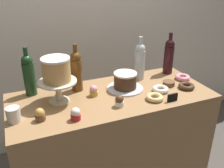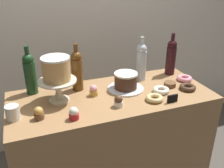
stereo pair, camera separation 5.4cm
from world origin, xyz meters
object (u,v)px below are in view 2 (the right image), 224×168
at_px(wine_bottle_clear, 141,61).
at_px(cupcake_caramel, 39,113).
at_px(donut_glazed, 154,98).
at_px(coffee_cup_ceramic, 13,113).
at_px(donut_pink, 184,78).
at_px(white_layer_cake, 56,69).
at_px(cupcake_strawberry, 94,91).
at_px(cupcake_chocolate, 119,101).
at_px(cake_stand_pedestal, 58,87).
at_px(price_sign_chalkboard, 172,99).
at_px(cupcake_vanilla, 74,114).
at_px(donut_sugar, 161,90).
at_px(donut_chocolate, 188,87).
at_px(cookie_stack, 170,84).
at_px(wine_bottle_green, 30,73).
at_px(chocolate_round_cake, 126,80).
at_px(wine_bottle_dark_red, 171,56).
at_px(wine_bottle_amber, 77,70).

relative_size(wine_bottle_clear, cupcake_caramel, 4.38).
relative_size(donut_glazed, coffee_cup_ceramic, 1.32).
bearing_deg(donut_pink, white_layer_cake, 179.38).
height_order(cupcake_strawberry, donut_pink, cupcake_strawberry).
bearing_deg(white_layer_cake, cupcake_chocolate, -31.26).
distance_m(cake_stand_pedestal, donut_glazed, 0.61).
distance_m(white_layer_cake, price_sign_chalkboard, 0.74).
relative_size(cupcake_vanilla, cupcake_caramel, 1.00).
bearing_deg(cupcake_vanilla, donut_sugar, 10.79).
xyz_separation_m(cake_stand_pedestal, donut_chocolate, (0.86, -0.15, -0.08)).
bearing_deg(cookie_stack, donut_pink, 18.72).
distance_m(wine_bottle_green, donut_glazed, 0.82).
xyz_separation_m(donut_chocolate, price_sign_chalkboard, (-0.20, -0.12, 0.01)).
bearing_deg(price_sign_chalkboard, chocolate_round_cake, 125.69).
bearing_deg(donut_chocolate, cake_stand_pedestal, 170.17).
bearing_deg(cupcake_caramel, wine_bottle_clear, 20.89).
height_order(wine_bottle_dark_red, cupcake_chocolate, wine_bottle_dark_red).
xyz_separation_m(chocolate_round_cake, donut_chocolate, (0.40, -0.16, -0.05)).
bearing_deg(chocolate_round_cake, price_sign_chalkboard, -54.31).
xyz_separation_m(cake_stand_pedestal, coffee_cup_ceramic, (-0.27, -0.13, -0.06)).
distance_m(cupcake_chocolate, donut_pink, 0.64).
relative_size(cupcake_caramel, donut_sugar, 0.66).
xyz_separation_m(cupcake_vanilla, cupcake_caramel, (-0.18, 0.07, 0.00)).
bearing_deg(white_layer_cake, price_sign_chalkboard, -22.20).
distance_m(donut_glazed, donut_sugar, 0.13).
bearing_deg(cupcake_vanilla, wine_bottle_green, 114.54).
xyz_separation_m(cupcake_strawberry, cupcake_caramel, (-0.37, -0.17, 0.00)).
xyz_separation_m(chocolate_round_cake, wine_bottle_amber, (-0.31, 0.11, 0.08)).
bearing_deg(chocolate_round_cake, white_layer_cake, -179.09).
height_order(wine_bottle_amber, cookie_stack, wine_bottle_amber).
bearing_deg(wine_bottle_clear, donut_chocolate, -50.15).
bearing_deg(cake_stand_pedestal, price_sign_chalkboard, -22.20).
bearing_deg(cupcake_caramel, donut_chocolate, 1.25).
distance_m(cupcake_caramel, donut_glazed, 0.71).
relative_size(donut_pink, cookie_stack, 1.33).
xyz_separation_m(white_layer_cake, cupcake_chocolate, (0.33, -0.20, -0.18)).
bearing_deg(chocolate_round_cake, coffee_cup_ceramic, -169.65).
height_order(chocolate_round_cake, wine_bottle_clear, wine_bottle_clear).
height_order(wine_bottle_dark_red, cupcake_caramel, wine_bottle_dark_red).
relative_size(cupcake_strawberry, price_sign_chalkboard, 1.06).
bearing_deg(price_sign_chalkboard, coffee_cup_ceramic, 171.35).
xyz_separation_m(donut_chocolate, donut_pink, (0.07, 0.14, 0.00)).
distance_m(wine_bottle_amber, cupcake_chocolate, 0.38).
distance_m(cake_stand_pedestal, cupcake_vanilla, 0.25).
relative_size(cake_stand_pedestal, donut_sugar, 2.11).
distance_m(cupcake_vanilla, donut_sugar, 0.64).
bearing_deg(donut_glazed, chocolate_round_cake, 116.14).
height_order(wine_bottle_green, donut_chocolate, wine_bottle_green).
xyz_separation_m(cake_stand_pedestal, wine_bottle_clear, (0.63, 0.12, 0.05)).
height_order(white_layer_cake, coffee_cup_ceramic, white_layer_cake).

